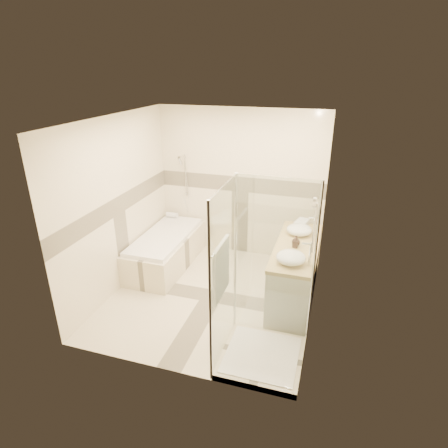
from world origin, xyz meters
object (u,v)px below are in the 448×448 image
(vessel_sink_near, at_px, (299,230))
(amenity_bottle_b, at_px, (296,241))
(bathtub, at_px, (166,248))
(vanity, at_px, (295,272))
(vessel_sink_far, at_px, (291,257))
(shower_enclosure, at_px, (254,318))
(amenity_bottle_a, at_px, (295,242))

(vessel_sink_near, bearing_deg, amenity_bottle_b, -90.00)
(bathtub, height_order, vessel_sink_near, vessel_sink_near)
(vanity, distance_m, amenity_bottle_b, 0.50)
(vessel_sink_far, distance_m, amenity_bottle_b, 0.49)
(vessel_sink_far, bearing_deg, vanity, 87.80)
(vanity, relative_size, shower_enclosure, 0.79)
(bathtub, xyz_separation_m, amenity_bottle_b, (2.13, -0.38, 0.62))
(vanity, bearing_deg, shower_enclosure, -102.97)
(shower_enclosure, height_order, vessel_sink_far, shower_enclosure)
(vanity, relative_size, amenity_bottle_a, 11.15)
(vessel_sink_far, relative_size, amenity_bottle_a, 2.52)
(bathtub, height_order, amenity_bottle_b, amenity_bottle_b)
(vanity, bearing_deg, bathtub, 170.75)
(bathtub, xyz_separation_m, vessel_sink_near, (2.13, 0.01, 0.62))
(shower_enclosure, xyz_separation_m, vessel_sink_far, (0.27, 0.75, 0.42))
(vanity, distance_m, amenity_bottle_a, 0.50)
(vanity, xyz_separation_m, shower_enclosure, (-0.29, -1.27, 0.08))
(amenity_bottle_a, bearing_deg, bathtub, 168.60)
(amenity_bottle_b, bearing_deg, shower_enclosure, -102.38)
(shower_enclosure, xyz_separation_m, amenity_bottle_a, (0.27, 1.19, 0.42))
(vessel_sink_near, bearing_deg, vessel_sink_far, -90.00)
(shower_enclosure, distance_m, vessel_sink_far, 0.90)
(bathtub, height_order, amenity_bottle_a, amenity_bottle_a)
(vessel_sink_near, distance_m, amenity_bottle_b, 0.39)
(amenity_bottle_b, bearing_deg, amenity_bottle_a, -90.00)
(vessel_sink_far, height_order, amenity_bottle_b, same)
(vanity, height_order, vessel_sink_near, vessel_sink_near)
(bathtub, bearing_deg, shower_enclosure, -41.10)
(amenity_bottle_b, bearing_deg, vessel_sink_near, 90.00)
(bathtub, bearing_deg, vessel_sink_near, 0.22)
(bathtub, distance_m, vessel_sink_near, 2.22)
(amenity_bottle_b, bearing_deg, vessel_sink_far, -90.00)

